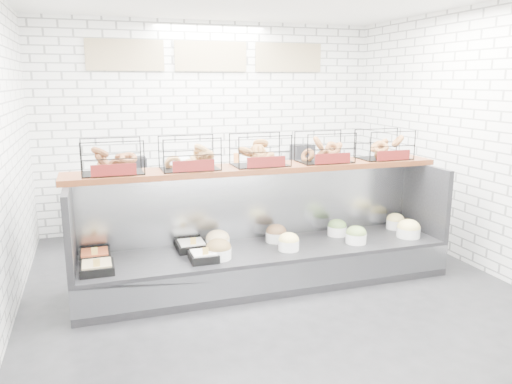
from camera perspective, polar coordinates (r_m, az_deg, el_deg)
name	(u,v)px	position (r m, az deg, el deg)	size (l,w,h in m)	color
ground	(276,293)	(5.29, 2.29, -11.44)	(5.50, 5.50, 0.00)	black
room_shell	(258,90)	(5.40, 0.20, 11.56)	(5.02, 5.51, 3.01)	white
display_case	(266,252)	(5.48, 1.12, -6.91)	(4.00, 0.90, 1.20)	black
bagel_shelf	(260,154)	(5.38, 0.44, 4.33)	(4.10, 0.50, 0.40)	#4C2210
prep_counter	(218,198)	(7.35, -4.36, -0.71)	(4.00, 0.60, 1.20)	#93969B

